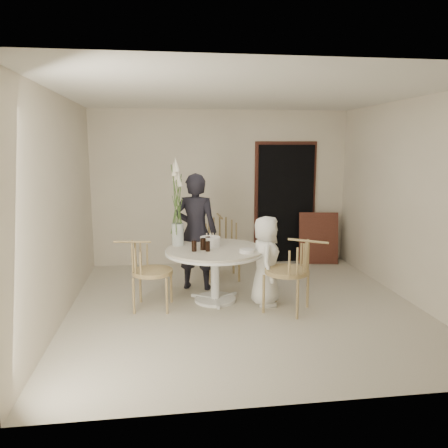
{
  "coord_description": "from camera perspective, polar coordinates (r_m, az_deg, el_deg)",
  "views": [
    {
      "loc": [
        -0.99,
        -5.38,
        2.07
      ],
      "look_at": [
        -0.22,
        0.3,
        1.05
      ],
      "focal_mm": 35.0,
      "sensor_mm": 36.0,
      "label": 1
    }
  ],
  "objects": [
    {
      "name": "cola_tumbler_d",
      "position": [
        5.9,
        -2.12,
        -2.33
      ],
      "size": [
        0.07,
        0.07,
        0.14
      ],
      "primitive_type": "cylinder",
      "rotation": [
        0.0,
        0.0,
        -0.03
      ],
      "color": "black",
      "rests_on": "table"
    },
    {
      "name": "chair_left",
      "position": [
        5.7,
        -10.61,
        -5.22
      ],
      "size": [
        0.58,
        0.55,
        0.9
      ],
      "rotation": [
        0.0,
        0.0,
        1.43
      ],
      "color": "tan",
      "rests_on": "ground"
    },
    {
      "name": "room_shell",
      "position": [
        5.49,
        2.74,
        5.39
      ],
      "size": [
        4.5,
        4.5,
        4.5
      ],
      "color": "silver",
      "rests_on": "ground"
    },
    {
      "name": "plate_stack",
      "position": [
        5.59,
        2.98,
        -3.53
      ],
      "size": [
        0.23,
        0.23,
        0.05
      ],
      "primitive_type": "cylinder",
      "rotation": [
        0.0,
        0.0,
        -0.22
      ],
      "color": "white",
      "rests_on": "table"
    },
    {
      "name": "table",
      "position": [
        5.85,
        -1.17,
        -4.29
      ],
      "size": [
        1.33,
        1.33,
        0.73
      ],
      "color": "white",
      "rests_on": "ground"
    },
    {
      "name": "cola_tumbler_a",
      "position": [
        5.66,
        -2.13,
        -2.92
      ],
      "size": [
        0.07,
        0.07,
        0.13
      ],
      "primitive_type": "cylinder",
      "rotation": [
        0.0,
        0.0,
        0.08
      ],
      "color": "black",
      "rests_on": "table"
    },
    {
      "name": "boy",
      "position": [
        5.77,
        5.47,
        -4.8
      ],
      "size": [
        0.47,
        0.64,
        1.18
      ],
      "primitive_type": "imported",
      "rotation": [
        0.0,
        0.0,
        1.39
      ],
      "color": "white",
      "rests_on": "ground"
    },
    {
      "name": "cola_tumbler_c",
      "position": [
        5.66,
        -3.92,
        -2.89
      ],
      "size": [
        0.08,
        0.08,
        0.14
      ],
      "primitive_type": "cylinder",
      "rotation": [
        0.0,
        0.0,
        0.22
      ],
      "color": "black",
      "rests_on": "table"
    },
    {
      "name": "chair_far",
      "position": [
        6.99,
        -0.4,
        -1.76
      ],
      "size": [
        0.56,
        0.61,
        0.98
      ],
      "rotation": [
        0.0,
        0.0,
        0.03
      ],
      "color": "tan",
      "rests_on": "ground"
    },
    {
      "name": "ground",
      "position": [
        5.85,
        2.6,
        -10.64
      ],
      "size": [
        4.5,
        4.5,
        0.0
      ],
      "primitive_type": "plane",
      "color": "beige",
      "rests_on": "ground"
    },
    {
      "name": "girl",
      "position": [
        6.34,
        -3.7,
        -1.02
      ],
      "size": [
        0.71,
        0.57,
        1.7
      ],
      "primitive_type": "imported",
      "rotation": [
        0.0,
        0.0,
        2.85
      ],
      "color": "black",
      "rests_on": "ground"
    },
    {
      "name": "cola_tumbler_b",
      "position": [
        5.73,
        -2.76,
        -2.64
      ],
      "size": [
        0.08,
        0.08,
        0.15
      ],
      "primitive_type": "cylinder",
      "rotation": [
        0.0,
        0.0,
        -0.19
      ],
      "color": "black",
      "rests_on": "table"
    },
    {
      "name": "door_trim",
      "position": [
        7.97,
        7.96,
        3.07
      ],
      "size": [
        1.12,
        0.03,
        2.22
      ],
      "primitive_type": "cube",
      "color": "brown",
      "rests_on": "ground"
    },
    {
      "name": "flower_vase",
      "position": [
        5.95,
        -6.12,
        1.94
      ],
      "size": [
        0.16,
        0.16,
        1.21
      ],
      "rotation": [
        0.0,
        0.0,
        0.43
      ],
      "color": "#B8C1BC",
      "rests_on": "table"
    },
    {
      "name": "birthday_cake",
      "position": [
        5.93,
        -1.81,
        -2.32
      ],
      "size": [
        0.27,
        0.27,
        0.18
      ],
      "rotation": [
        0.0,
        0.0,
        -0.16
      ],
      "color": "white",
      "rests_on": "table"
    },
    {
      "name": "chair_right",
      "position": [
        5.53,
        9.51,
        -5.27
      ],
      "size": [
        0.72,
        0.71,
        0.95
      ],
      "rotation": [
        0.0,
        0.0,
        -2.17
      ],
      "color": "tan",
      "rests_on": "ground"
    },
    {
      "name": "picture_frame",
      "position": [
        7.98,
        12.24,
        -1.81
      ],
      "size": [
        0.71,
        0.32,
        0.91
      ],
      "primitive_type": "cube",
      "rotation": [
        -0.17,
        0.0,
        -0.17
      ],
      "color": "brown",
      "rests_on": "ground"
    },
    {
      "name": "doorway",
      "position": [
        7.93,
        8.02,
        2.6
      ],
      "size": [
        1.0,
        0.1,
        2.1
      ],
      "primitive_type": "cube",
      "color": "black",
      "rests_on": "ground"
    }
  ]
}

